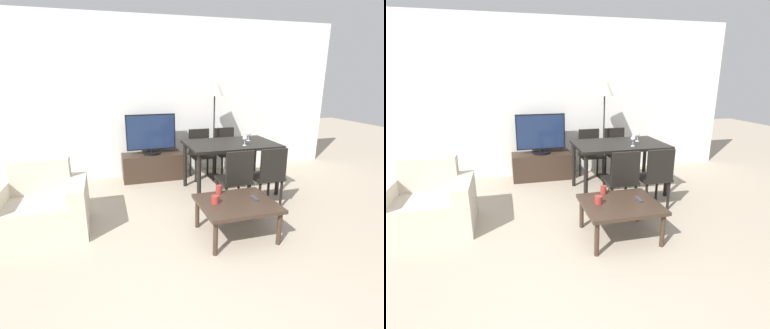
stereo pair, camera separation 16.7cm
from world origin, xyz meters
TOP-DOWN VIEW (x-y plane):
  - ground_plane at (0.00, 0.00)m, footprint 18.00×18.00m
  - wall_back at (0.00, 3.46)m, footprint 7.64×0.06m
  - armchair at (-1.27, 1.68)m, footprint 1.01×0.75m
  - tv_stand at (0.24, 3.18)m, footprint 1.01×0.43m
  - tv at (0.24, 3.18)m, footprint 0.83×0.29m
  - coffee_table at (0.83, 0.97)m, footprint 0.83×0.72m
  - dining_table at (1.32, 2.29)m, footprint 1.36×0.87m
  - dining_chair_near at (1.08, 1.55)m, footprint 0.40×0.40m
  - dining_chair_far at (1.56, 3.03)m, footprint 0.40×0.40m
  - dining_chair_near_right at (1.56, 1.55)m, footprint 0.40×0.40m
  - dining_chair_far_left at (1.08, 3.03)m, footprint 0.40×0.40m
  - floor_lamp at (1.31, 3.01)m, footprint 0.29×0.29m
  - remote_primary at (1.05, 0.99)m, footprint 0.04×0.15m
  - cup_white_near at (0.58, 0.99)m, footprint 0.08×0.08m
  - cup_colored_far at (0.73, 1.25)m, footprint 0.07×0.07m
  - wine_glass_left at (1.64, 2.35)m, footprint 0.07×0.07m
  - wine_glass_center at (1.43, 2.06)m, footprint 0.07×0.07m

SIDE VIEW (x-z plane):
  - ground_plane at x=0.00m, z-range 0.00..0.00m
  - tv_stand at x=0.24m, z-range 0.00..0.45m
  - armchair at x=-1.27m, z-range -0.12..0.69m
  - coffee_table at x=0.83m, z-range 0.16..0.57m
  - remote_primary at x=1.05m, z-range 0.41..0.43m
  - cup_white_near at x=0.58m, z-range 0.41..0.50m
  - cup_colored_far at x=0.73m, z-range 0.41..0.51m
  - dining_chair_near at x=1.08m, z-range 0.05..0.90m
  - dining_chair_far at x=1.56m, z-range 0.05..0.90m
  - dining_chair_near_right at x=1.56m, z-range 0.05..0.90m
  - dining_chair_far_left at x=1.08m, z-range 0.05..0.90m
  - dining_table at x=1.32m, z-range 0.29..1.06m
  - tv at x=0.24m, z-range 0.45..1.13m
  - wine_glass_left at x=1.64m, z-range 0.80..0.94m
  - wine_glass_center at x=1.43m, z-range 0.80..0.94m
  - wall_back at x=0.00m, z-range 0.00..2.70m
  - floor_lamp at x=1.31m, z-range 0.61..2.34m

